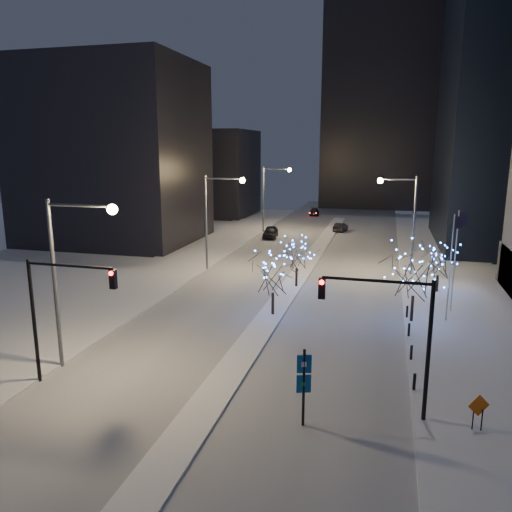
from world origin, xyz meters
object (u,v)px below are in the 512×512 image
(street_lamp_w_mid, at_px, (215,209))
(holiday_tree_median_near, at_px, (273,275))
(car_mid, at_px, (341,227))
(holiday_tree_plaza_far, at_px, (439,261))
(construction_sign, at_px, (478,409))
(street_lamp_east, at_px, (405,212))
(traffic_signal_east, at_px, (395,325))
(car_far, at_px, (314,212))
(street_lamp_w_near, at_px, (69,262))
(traffic_signal_west, at_px, (57,302))
(street_lamp_w_far, at_px, (270,190))
(wayfinding_sign, at_px, (304,379))
(holiday_tree_median_far, at_px, (297,255))
(holiday_tree_plaza_near, at_px, (415,273))
(car_near, at_px, (270,232))

(street_lamp_w_mid, distance_m, holiday_tree_median_near, 16.07)
(street_lamp_w_mid, relative_size, car_mid, 2.47)
(holiday_tree_plaza_far, bearing_deg, construction_sign, -90.56)
(street_lamp_east, height_order, traffic_signal_east, street_lamp_east)
(car_mid, relative_size, car_far, 0.92)
(street_lamp_w_near, height_order, traffic_signal_west, street_lamp_w_near)
(street_lamp_w_far, bearing_deg, car_far, 79.91)
(street_lamp_w_near, relative_size, holiday_tree_median_near, 2.03)
(car_mid, bearing_deg, wayfinding_sign, 103.52)
(street_lamp_w_near, height_order, car_far, street_lamp_w_near)
(street_lamp_w_near, bearing_deg, street_lamp_w_mid, 90.00)
(construction_sign, bearing_deg, street_lamp_w_near, 152.89)
(traffic_signal_west, relative_size, construction_sign, 3.99)
(traffic_signal_west, relative_size, holiday_tree_median_far, 1.56)
(street_lamp_east, bearing_deg, wayfinding_sign, -99.39)
(street_lamp_w_far, bearing_deg, street_lamp_w_near, -90.00)
(traffic_signal_west, relative_size, holiday_tree_plaza_far, 1.56)
(street_lamp_east, height_order, traffic_signal_west, street_lamp_east)
(street_lamp_w_far, relative_size, car_mid, 2.47)
(holiday_tree_plaza_far, distance_m, construction_sign, 23.35)
(holiday_tree_median_near, bearing_deg, wayfinding_sign, -71.93)
(street_lamp_w_mid, xyz_separation_m, holiday_tree_plaza_near, (19.44, -11.75, -2.67))
(traffic_signal_east, bearing_deg, holiday_tree_median_near, 123.80)
(car_far, relative_size, holiday_tree_median_near, 0.90)
(holiday_tree_median_far, relative_size, construction_sign, 2.56)
(traffic_signal_east, bearing_deg, street_lamp_w_near, 176.79)
(street_lamp_w_mid, height_order, holiday_tree_median_far, street_lamp_w_mid)
(street_lamp_w_near, distance_m, street_lamp_east, 33.85)
(traffic_signal_east, relative_size, holiday_tree_plaza_far, 1.56)
(car_near, xyz_separation_m, car_mid, (9.33, 8.02, -0.16))
(holiday_tree_median_far, height_order, construction_sign, holiday_tree_median_far)
(holiday_tree_plaza_far, bearing_deg, car_far, 110.19)
(street_lamp_w_near, bearing_deg, car_near, 88.61)
(car_far, xyz_separation_m, construction_sign, (17.94, -72.69, 0.57))
(holiday_tree_median_far, relative_size, holiday_tree_plaza_far, 1.00)
(construction_sign, bearing_deg, street_lamp_east, 71.72)
(car_near, distance_m, car_mid, 12.30)
(street_lamp_w_near, xyz_separation_m, holiday_tree_plaza_near, (19.44, 13.25, -2.67))
(wayfinding_sign, bearing_deg, holiday_tree_plaza_far, 54.46)
(traffic_signal_east, bearing_deg, construction_sign, -5.08)
(holiday_tree_plaza_near, height_order, holiday_tree_plaza_far, holiday_tree_plaza_near)
(traffic_signal_west, distance_m, holiday_tree_plaza_far, 32.21)
(car_far, height_order, holiday_tree_median_near, holiday_tree_median_near)
(street_lamp_w_near, relative_size, car_mid, 2.47)
(holiday_tree_plaza_near, bearing_deg, wayfinding_sign, -108.97)
(street_lamp_w_mid, distance_m, holiday_tree_plaza_near, 22.87)
(car_near, bearing_deg, wayfinding_sign, -81.11)
(holiday_tree_median_far, xyz_separation_m, holiday_tree_plaza_near, (10.00, -7.22, 0.70))
(traffic_signal_west, bearing_deg, construction_sign, 1.77)
(holiday_tree_plaza_near, bearing_deg, car_mid, 102.56)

